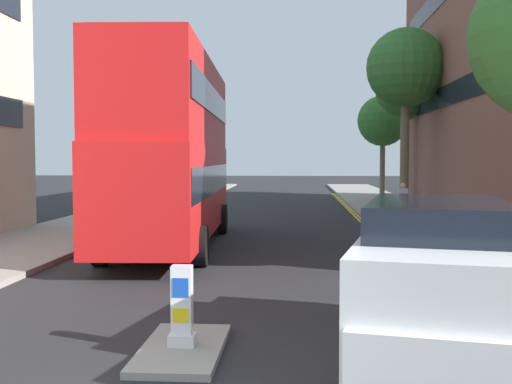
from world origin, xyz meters
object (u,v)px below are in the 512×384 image
(double_decker_bus_away, at_px, (172,147))
(taxi_minivan, at_px, (437,283))
(pedestrian_far, at_px, (403,203))
(keep_left_bollard, at_px, (182,309))

(double_decker_bus_away, xyz_separation_m, taxi_minivan, (5.56, -10.21, -1.96))
(taxi_minivan, distance_m, pedestrian_far, 15.43)
(taxi_minivan, relative_size, pedestrian_far, 3.15)
(pedestrian_far, bearing_deg, keep_left_bollard, -110.23)
(keep_left_bollard, relative_size, taxi_minivan, 0.22)
(keep_left_bollard, distance_m, taxi_minivan, 3.42)
(taxi_minivan, bearing_deg, keep_left_bollard, 175.39)
(double_decker_bus_away, bearing_deg, keep_left_bollard, -77.59)
(double_decker_bus_away, bearing_deg, taxi_minivan, -61.42)
(keep_left_bollard, bearing_deg, double_decker_bus_away, 102.41)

